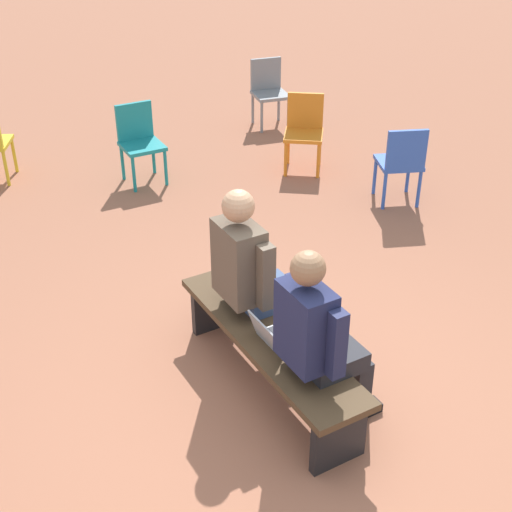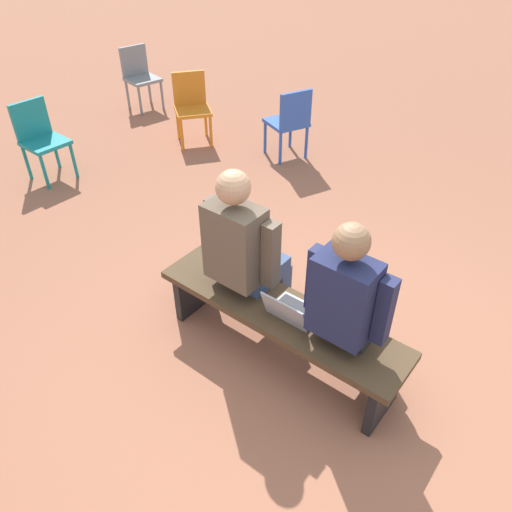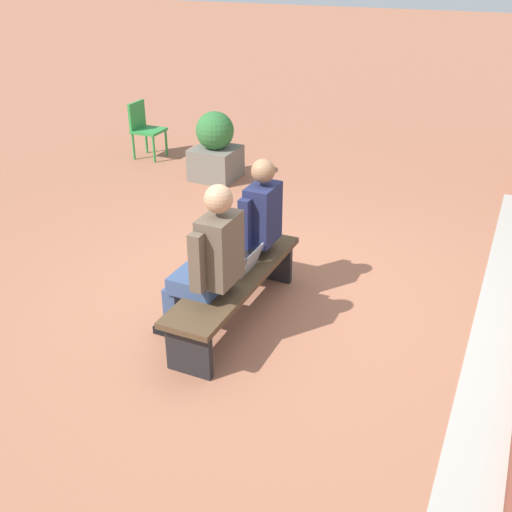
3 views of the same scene
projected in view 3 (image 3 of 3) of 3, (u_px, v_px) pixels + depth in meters
ground_plane at (260, 303)px, 5.47m from camera, size 60.00×60.00×0.00m
concrete_strip at (487, 384)px, 4.45m from camera, size 8.30×0.40×0.01m
bench at (236, 285)px, 5.06m from camera, size 1.80×0.44×0.45m
person_student at (252, 225)px, 5.29m from camera, size 0.53×0.67×1.33m
person_adult at (208, 261)px, 4.64m from camera, size 0.56×0.71×1.37m
laptop at (243, 265)px, 5.07m from camera, size 0.32×0.29×0.21m
plastic_chair_mid_courtyard at (144, 126)px, 9.06m from camera, size 0.43×0.43×0.84m
planter at (215, 148)px, 8.22m from camera, size 0.60×0.60×0.94m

